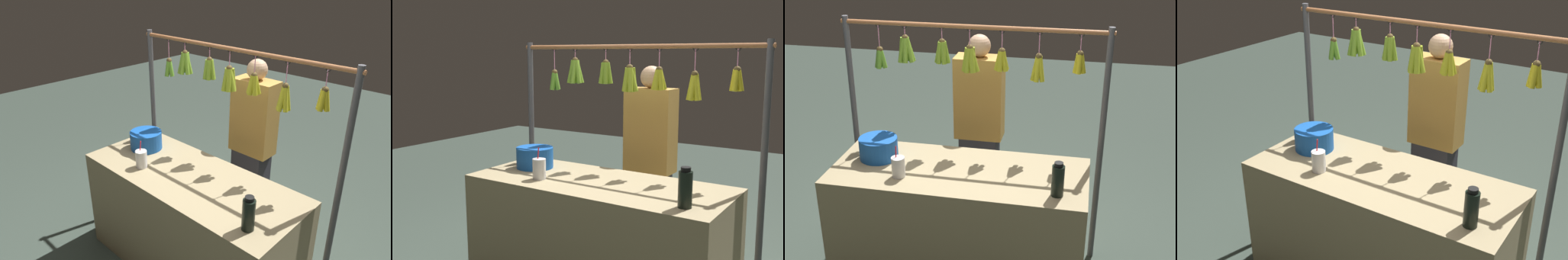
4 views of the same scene
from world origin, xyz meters
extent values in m
cube|color=tan|center=(0.00, 0.00, 0.44)|extent=(1.75, 0.73, 0.89)
cylinder|color=#4C4C51|center=(-0.94, -0.45, 0.91)|extent=(0.04, 0.04, 1.82)
cylinder|color=#4C4C51|center=(0.94, -0.45, 0.91)|extent=(0.04, 0.04, 1.82)
cylinder|color=#9E6038|center=(0.00, -0.45, 1.78)|extent=(1.95, 0.03, 0.03)
torus|color=black|center=(-0.75, -0.45, 1.76)|extent=(0.04, 0.02, 0.04)
cylinder|color=pink|center=(-0.75, -0.45, 1.69)|extent=(0.01, 0.01, 0.13)
sphere|color=brown|center=(-0.75, -0.45, 1.62)|extent=(0.05, 0.05, 0.05)
cylinder|color=gold|center=(-0.73, -0.45, 1.56)|extent=(0.05, 0.04, 0.14)
cylinder|color=gold|center=(-0.75, -0.43, 1.56)|extent=(0.04, 0.06, 0.14)
cylinder|color=gold|center=(-0.77, -0.45, 1.56)|extent=(0.06, 0.04, 0.14)
cylinder|color=gold|center=(-0.75, -0.47, 1.56)|extent=(0.04, 0.07, 0.14)
torus|color=black|center=(-0.47, -0.45, 1.76)|extent=(0.04, 0.01, 0.04)
cylinder|color=pink|center=(-0.47, -0.45, 1.67)|extent=(0.01, 0.01, 0.16)
sphere|color=brown|center=(-0.47, -0.45, 1.59)|extent=(0.04, 0.04, 0.04)
cylinder|color=gold|center=(-0.45, -0.45, 1.50)|extent=(0.07, 0.04, 0.18)
cylinder|color=gold|center=(-0.47, -0.43, 1.50)|extent=(0.04, 0.07, 0.18)
cylinder|color=gold|center=(-0.49, -0.44, 1.50)|extent=(0.07, 0.06, 0.18)
cylinder|color=gold|center=(-0.49, -0.46, 1.50)|extent=(0.06, 0.05, 0.18)
cylinder|color=gold|center=(-0.46, -0.47, 1.50)|extent=(0.05, 0.07, 0.18)
torus|color=black|center=(-0.21, -0.45, 1.76)|extent=(0.04, 0.01, 0.04)
cylinder|color=pink|center=(-0.21, -0.45, 1.68)|extent=(0.01, 0.01, 0.14)
sphere|color=brown|center=(-0.21, -0.45, 1.61)|extent=(0.05, 0.05, 0.05)
cylinder|color=gold|center=(-0.19, -0.45, 1.54)|extent=(0.07, 0.04, 0.15)
cylinder|color=gold|center=(-0.21, -0.43, 1.54)|extent=(0.04, 0.06, 0.15)
cylinder|color=gold|center=(-0.23, -0.44, 1.54)|extent=(0.06, 0.05, 0.15)
cylinder|color=gold|center=(-0.23, -0.46, 1.54)|extent=(0.06, 0.06, 0.15)
cylinder|color=gold|center=(-0.20, -0.47, 1.54)|extent=(0.05, 0.07, 0.15)
torus|color=black|center=(0.02, -0.45, 1.76)|extent=(0.04, 0.01, 0.04)
cylinder|color=pink|center=(0.02, -0.45, 1.69)|extent=(0.01, 0.01, 0.13)
sphere|color=brown|center=(0.02, -0.45, 1.63)|extent=(0.05, 0.05, 0.05)
cylinder|color=#99B027|center=(0.05, -0.45, 1.54)|extent=(0.07, 0.04, 0.18)
cylinder|color=#99B027|center=(0.03, -0.42, 1.54)|extent=(0.05, 0.06, 0.18)
cylinder|color=#99B027|center=(0.00, -0.42, 1.54)|extent=(0.06, 0.07, 0.18)
cylinder|color=#99B027|center=(-0.01, -0.45, 1.54)|extent=(0.08, 0.04, 0.18)
cylinder|color=#99B027|center=(0.00, -0.47, 1.54)|extent=(0.05, 0.06, 0.18)
cylinder|color=#99B027|center=(0.03, -0.48, 1.54)|extent=(0.05, 0.07, 0.18)
torus|color=black|center=(0.22, -0.45, 1.76)|extent=(0.04, 0.01, 0.04)
cylinder|color=pink|center=(0.22, -0.45, 1.71)|extent=(0.01, 0.01, 0.10)
sphere|color=brown|center=(0.22, -0.45, 1.66)|extent=(0.05, 0.05, 0.05)
cylinder|color=#7EA72A|center=(0.25, -0.45, 1.58)|extent=(0.07, 0.04, 0.16)
cylinder|color=#7EA72A|center=(0.24, -0.43, 1.58)|extent=(0.05, 0.05, 0.16)
cylinder|color=#7EA72A|center=(0.21, -0.43, 1.58)|extent=(0.05, 0.05, 0.16)
cylinder|color=#7EA72A|center=(0.19, -0.45, 1.58)|extent=(0.06, 0.04, 0.16)
cylinder|color=#7EA72A|center=(0.21, -0.47, 1.58)|extent=(0.05, 0.06, 0.16)
cylinder|color=#7EA72A|center=(0.23, -0.47, 1.58)|extent=(0.05, 0.06, 0.16)
torus|color=black|center=(0.49, -0.45, 1.76)|extent=(0.04, 0.02, 0.04)
cylinder|color=pink|center=(0.49, -0.45, 1.72)|extent=(0.01, 0.01, 0.08)
sphere|color=brown|center=(0.49, -0.45, 1.68)|extent=(0.05, 0.05, 0.05)
cylinder|color=#72A32B|center=(0.52, -0.45, 1.59)|extent=(0.06, 0.04, 0.18)
cylinder|color=#72A32B|center=(0.51, -0.43, 1.59)|extent=(0.06, 0.06, 0.18)
cylinder|color=#72A32B|center=(0.49, -0.42, 1.59)|extent=(0.04, 0.08, 0.18)
cylinder|color=#72A32B|center=(0.47, -0.44, 1.59)|extent=(0.07, 0.05, 0.18)
cylinder|color=#72A32B|center=(0.47, -0.46, 1.59)|extent=(0.08, 0.05, 0.18)
cylinder|color=#72A32B|center=(0.49, -0.48, 1.59)|extent=(0.04, 0.06, 0.18)
cylinder|color=#72A32B|center=(0.52, -0.47, 1.59)|extent=(0.06, 0.06, 0.18)
torus|color=black|center=(0.69, -0.45, 1.76)|extent=(0.04, 0.01, 0.04)
cylinder|color=pink|center=(0.69, -0.45, 1.67)|extent=(0.01, 0.01, 0.18)
sphere|color=brown|center=(0.69, -0.45, 1.58)|extent=(0.05, 0.05, 0.05)
cylinder|color=#609E2D|center=(0.71, -0.45, 1.51)|extent=(0.06, 0.04, 0.14)
cylinder|color=#609E2D|center=(0.70, -0.43, 1.51)|extent=(0.04, 0.06, 0.14)
cylinder|color=#609E2D|center=(0.68, -0.45, 1.51)|extent=(0.06, 0.04, 0.14)
cylinder|color=#609E2D|center=(0.69, -0.47, 1.51)|extent=(0.04, 0.07, 0.14)
cylinder|color=black|center=(-0.68, 0.20, 0.99)|extent=(0.08, 0.08, 0.20)
cylinder|color=black|center=(-0.68, 0.20, 1.10)|extent=(0.06, 0.06, 0.02)
cylinder|color=#1651AD|center=(0.60, -0.07, 0.96)|extent=(0.27, 0.27, 0.15)
cylinder|color=silver|center=(0.37, 0.17, 0.96)|extent=(0.09, 0.09, 0.14)
cylinder|color=red|center=(0.38, 0.17, 0.99)|extent=(0.01, 0.04, 0.21)
cube|color=#2D2D38|center=(0.03, -0.84, 0.39)|extent=(0.31, 0.21, 0.77)
cube|color=#BF8C3F|center=(0.03, -0.84, 1.11)|extent=(0.39, 0.21, 0.68)
sphere|color=tan|center=(0.03, -0.84, 1.54)|extent=(0.18, 0.18, 0.18)
camera|label=1|loc=(-1.69, 1.70, 2.33)|focal=33.87mm
camera|label=2|loc=(-1.61, 2.61, 1.73)|focal=43.81mm
camera|label=3|loc=(-0.80, 3.13, 2.59)|focal=49.02mm
camera|label=4|loc=(-1.40, 2.25, 2.38)|focal=43.94mm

